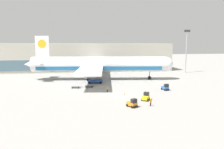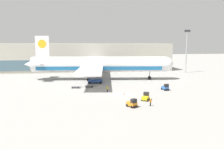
# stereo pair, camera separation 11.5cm
# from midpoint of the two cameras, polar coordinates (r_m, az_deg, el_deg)

# --- Properties ---
(ground_plane) EXTENTS (400.00, 400.00, 0.00)m
(ground_plane) POSITION_cam_midpoint_polar(r_m,az_deg,el_deg) (61.82, 2.67, -5.18)
(ground_plane) COLOR gray
(terminal_building) EXTENTS (90.00, 18.20, 14.00)m
(terminal_building) POSITION_cam_midpoint_polar(r_m,az_deg,el_deg) (114.96, -7.56, 4.56)
(terminal_building) COLOR #BCB7A8
(terminal_building) RESTS_ON ground_plane
(light_mast) EXTENTS (2.80, 0.50, 20.36)m
(light_mast) POSITION_cam_midpoint_polar(r_m,az_deg,el_deg) (109.82, 18.83, 6.61)
(light_mast) COLOR #9EA0A5
(light_mast) RESTS_ON ground_plane
(airplane_main) EXTENTS (57.95, 48.62, 17.00)m
(airplane_main) POSITION_cam_midpoint_polar(r_m,az_deg,el_deg) (85.33, -3.88, 2.54)
(airplane_main) COLOR white
(airplane_main) RESTS_ON ground_plane
(scissor_lift_loader) EXTENTS (5.53, 3.93, 5.17)m
(scissor_lift_loader) POSITION_cam_midpoint_polar(r_m,az_deg,el_deg) (78.49, -4.46, -0.82)
(scissor_lift_loader) COLOR #284C99
(scissor_lift_loader) RESTS_ON ground_plane
(baggage_tug_foreground) EXTENTS (2.59, 2.81, 2.00)m
(baggage_tug_foreground) POSITION_cam_midpoint_polar(r_m,az_deg,el_deg) (56.03, 8.77, -5.78)
(baggage_tug_foreground) COLOR yellow
(baggage_tug_foreground) RESTS_ON ground_plane
(baggage_tug_mid) EXTENTS (2.48, 2.81, 2.00)m
(baggage_tug_mid) POSITION_cam_midpoint_polar(r_m,az_deg,el_deg) (49.87, 5.29, -7.49)
(baggage_tug_mid) COLOR orange
(baggage_tug_mid) RESTS_ON ground_plane
(baggage_tug_far) EXTENTS (1.98, 2.64, 2.00)m
(baggage_tug_far) POSITION_cam_midpoint_polar(r_m,az_deg,el_deg) (68.81, 13.74, -3.28)
(baggage_tug_far) COLOR #2D66B7
(baggage_tug_far) RESTS_ON ground_plane
(baggage_dolly_lead) EXTENTS (3.77, 1.84, 0.48)m
(baggage_dolly_lead) POSITION_cam_midpoint_polar(r_m,az_deg,el_deg) (71.00, -9.47, -3.19)
(baggage_dolly_lead) COLOR #56565B
(baggage_dolly_lead) RESTS_ON ground_plane
(baggage_dolly_second) EXTENTS (3.77, 1.84, 0.48)m
(baggage_dolly_second) POSITION_cam_midpoint_polar(r_m,az_deg,el_deg) (71.70, -6.01, -3.01)
(baggage_dolly_second) COLOR #56565B
(baggage_dolly_second) RESTS_ON ground_plane
(ground_crew_near) EXTENTS (0.52, 0.36, 1.84)m
(ground_crew_near) POSITION_cam_midpoint_polar(r_m,az_deg,el_deg) (51.11, 10.00, -6.94)
(ground_crew_near) COLOR black
(ground_crew_near) RESTS_ON ground_plane
(ground_crew_far) EXTENTS (0.36, 0.52, 1.83)m
(ground_crew_far) POSITION_cam_midpoint_polar(r_m,az_deg,el_deg) (64.25, -1.29, -3.66)
(ground_crew_far) COLOR black
(ground_crew_far) RESTS_ON ground_plane
(traffic_cone_near) EXTENTS (0.40, 0.40, 0.73)m
(traffic_cone_near) POSITION_cam_midpoint_polar(r_m,az_deg,el_deg) (61.43, 3.17, -4.93)
(traffic_cone_near) COLOR black
(traffic_cone_near) RESTS_ON ground_plane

